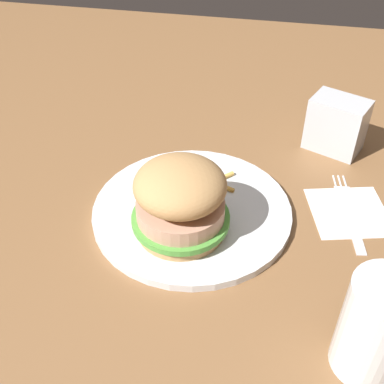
# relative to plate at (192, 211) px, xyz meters

# --- Properties ---
(ground_plane) EXTENTS (1.60, 1.60, 0.00)m
(ground_plane) POSITION_rel_plate_xyz_m (-0.01, -0.02, -0.01)
(ground_plane) COLOR brown
(plate) EXTENTS (0.29, 0.29, 0.01)m
(plate) POSITION_rel_plate_xyz_m (0.00, 0.00, 0.00)
(plate) COLOR silver
(plate) RESTS_ON ground_plane
(sandwich) EXTENTS (0.13, 0.13, 0.11)m
(sandwich) POSITION_rel_plate_xyz_m (-0.00, -0.05, 0.06)
(sandwich) COLOR tan
(sandwich) RESTS_ON plate
(fries_pile) EXTENTS (0.10, 0.08, 0.01)m
(fries_pile) POSITION_rel_plate_xyz_m (0.00, 0.06, 0.01)
(fries_pile) COLOR gold
(fries_pile) RESTS_ON plate
(napkin) EXTENTS (0.13, 0.13, 0.00)m
(napkin) POSITION_rel_plate_xyz_m (0.23, 0.05, -0.01)
(napkin) COLOR white
(napkin) RESTS_ON ground_plane
(fork) EXTENTS (0.04, 0.17, 0.00)m
(fork) POSITION_rel_plate_xyz_m (0.23, 0.05, -0.00)
(fork) COLOR silver
(fork) RESTS_ON napkin
(drink_glass) EXTENTS (0.08, 0.08, 0.12)m
(drink_glass) POSITION_rel_plate_xyz_m (0.23, -0.20, 0.05)
(drink_glass) COLOR silver
(drink_glass) RESTS_ON ground_plane
(napkin_dispenser) EXTENTS (0.11, 0.09, 0.09)m
(napkin_dispenser) POSITION_rel_plate_xyz_m (0.20, 0.21, 0.04)
(napkin_dispenser) COLOR #B7BABF
(napkin_dispenser) RESTS_ON ground_plane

